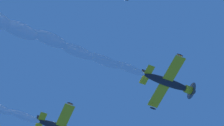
# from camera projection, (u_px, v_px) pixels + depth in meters

# --- Properties ---
(airplane_lead) EXTENTS (8.19, 8.43, 2.88)m
(airplane_lead) POSITION_uv_depth(u_px,v_px,m) (169.00, 83.00, 73.36)
(airplane_lead) COLOR #232328
(smoke_trail_lead) EXTENTS (20.82, 18.21, 3.00)m
(smoke_trail_lead) POSITION_uv_depth(u_px,v_px,m) (43.00, 37.00, 68.74)
(smoke_trail_lead) COLOR white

